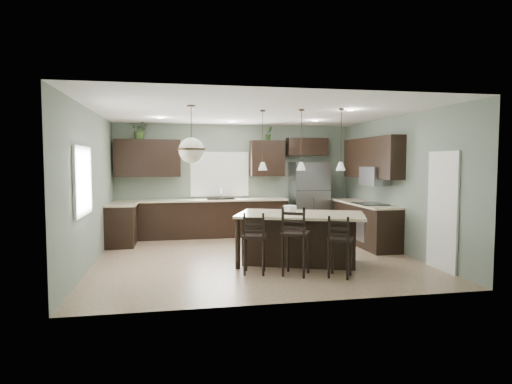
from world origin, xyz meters
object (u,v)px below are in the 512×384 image
object	(u,v)px
serving_dish	(290,209)
plant_back_left	(140,130)
bar_stool_left	(254,243)
bar_stool_right	(340,246)
refrigerator	(309,198)
kitchen_island	(301,239)
bar_stool_center	(296,241)

from	to	relation	value
serving_dish	plant_back_left	distance (m)	4.55
bar_stool_left	bar_stool_right	distance (m)	1.39
bar_stool_right	refrigerator	bearing A→B (deg)	110.71
kitchen_island	bar_stool_left	distance (m)	1.09
refrigerator	bar_stool_center	distance (m)	4.09
kitchen_island	plant_back_left	distance (m)	4.93
bar_stool_center	kitchen_island	bearing A→B (deg)	96.88
refrigerator	bar_stool_center	world-z (taller)	refrigerator
refrigerator	bar_stool_left	xyz separation A→B (m)	(-2.09, -3.59, -0.41)
serving_dish	bar_stool_left	size ratio (longest dim) A/B	0.23
serving_dish	refrigerator	bearing A→B (deg)	66.15
bar_stool_center	plant_back_left	xyz separation A→B (m)	(-2.74, 3.97, 2.05)
kitchen_island	serving_dish	size ratio (longest dim) A/B	9.33
refrigerator	bar_stool_center	size ratio (longest dim) A/B	1.62
bar_stool_left	plant_back_left	world-z (taller)	plant_back_left
bar_stool_center	bar_stool_left	bearing A→B (deg)	-169.81
bar_stool_left	plant_back_left	size ratio (longest dim) A/B	2.37
refrigerator	bar_stool_left	world-z (taller)	refrigerator
serving_dish	bar_stool_right	xyz separation A→B (m)	(0.54, -1.07, -0.49)
kitchen_island	bar_stool_right	size ratio (longest dim) A/B	2.22
bar_stool_left	bar_stool_center	xyz separation A→B (m)	(0.65, -0.22, 0.05)
bar_stool_left	bar_stool_center	size ratio (longest dim) A/B	0.91
bar_stool_left	bar_stool_center	distance (m)	0.69
kitchen_island	bar_stool_center	world-z (taller)	bar_stool_center
refrigerator	plant_back_left	size ratio (longest dim) A/B	4.21
plant_back_left	bar_stool_right	bearing A→B (deg)	-51.11
bar_stool_center	bar_stool_right	size ratio (longest dim) A/B	1.13
serving_dish	bar_stool_center	xyz separation A→B (m)	(-0.12, -0.82, -0.42)
refrigerator	bar_stool_left	distance (m)	4.17
bar_stool_right	plant_back_left	distance (m)	5.82
kitchen_island	serving_dish	xyz separation A→B (m)	(-0.19, 0.07, 0.53)
refrigerator	bar_stool_left	size ratio (longest dim) A/B	1.78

